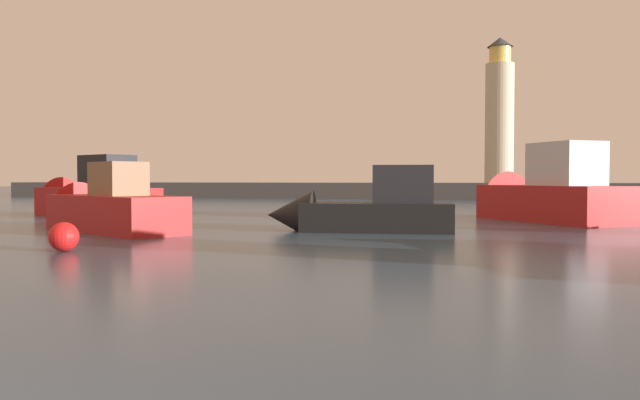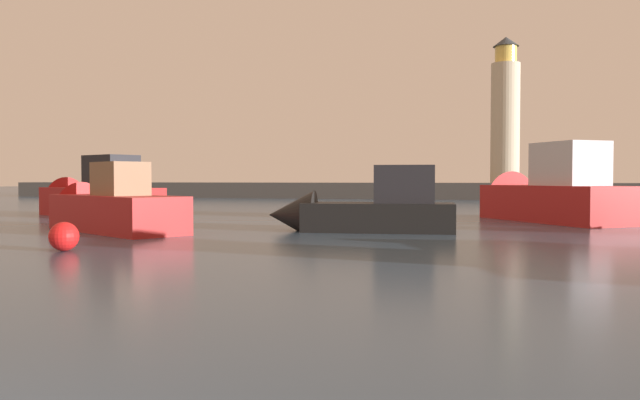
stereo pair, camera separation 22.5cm
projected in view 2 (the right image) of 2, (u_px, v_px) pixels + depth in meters
ground_plane at (395, 217)px, 30.57m from camera, size 220.00×220.00×0.00m
breakwater at (435, 191)px, 58.03m from camera, size 85.91×4.14×1.49m
lighthouse at (505, 114)px, 56.31m from camera, size 2.51×2.51×12.94m
motorboat_0 at (538, 196)px, 28.50m from camera, size 7.35×9.29×3.88m
motorboat_3 at (89, 197)px, 31.71m from camera, size 9.11×5.84×3.36m
motorboat_4 at (103, 208)px, 22.94m from camera, size 7.88×5.97×2.76m
motorboat_6 at (358, 211)px, 22.25m from camera, size 6.68×2.38×2.65m
mooring_buoy at (64, 236)px, 16.16m from camera, size 0.75×0.75×0.75m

